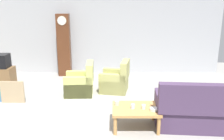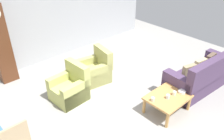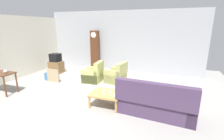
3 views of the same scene
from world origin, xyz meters
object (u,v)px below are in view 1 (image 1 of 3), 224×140
at_px(coffee_table_wood, 136,111).
at_px(cup_white_porcelain, 144,107).
at_px(armchair_olive_near, 81,84).
at_px(tv_crt, 0,61).
at_px(bowl_white_stacked, 154,109).
at_px(tv_stand_cabinet, 2,77).
at_px(cup_cream_tall, 117,103).
at_px(framed_picture_leaning, 13,92).
at_px(grandfather_clock, 64,45).
at_px(storage_box_blue, 6,93).
at_px(armchair_olive_far, 116,81).
at_px(couch_floral, 208,112).
at_px(cup_blue_rimmed, 133,106).

xyz_separation_m(coffee_table_wood, cup_white_porcelain, (0.15, -0.06, 0.11)).
bearing_deg(armchair_olive_near, tv_crt, 165.49).
height_order(cup_white_porcelain, bowl_white_stacked, cup_white_porcelain).
height_order(tv_stand_cabinet, cup_cream_tall, tv_stand_cabinet).
relative_size(cup_white_porcelain, cup_cream_tall, 1.05).
distance_m(armchair_olive_near, framed_picture_leaning, 1.80).
bearing_deg(cup_cream_tall, bowl_white_stacked, -19.59).
height_order(coffee_table_wood, grandfather_clock, grandfather_clock).
bearing_deg(bowl_white_stacked, cup_cream_tall, 160.41).
bearing_deg(storage_box_blue, coffee_table_wood, -24.61).
relative_size(armchair_olive_far, coffee_table_wood, 0.96).
height_order(grandfather_clock, cup_cream_tall, grandfather_clock).
bearing_deg(grandfather_clock, cup_cream_tall, -63.83).
bearing_deg(framed_picture_leaning, armchair_olive_near, 20.70).
distance_m(couch_floral, cup_cream_tall, 1.87).
bearing_deg(coffee_table_wood, cup_blue_rimmed, -149.93).
bearing_deg(storage_box_blue, bowl_white_stacked, -24.19).
bearing_deg(framed_picture_leaning, cup_cream_tall, -23.15).
distance_m(couch_floral, cup_white_porcelain, 1.33).
bearing_deg(cup_cream_tall, cup_white_porcelain, -19.57).
bearing_deg(armchair_olive_far, storage_box_blue, -168.06).
relative_size(couch_floral, cup_white_porcelain, 23.13).
distance_m(tv_stand_cabinet, bowl_white_stacked, 5.04).
bearing_deg(storage_box_blue, cup_white_porcelain, -24.44).
bearing_deg(coffee_table_wood, armchair_olive_far, 100.17).
height_order(couch_floral, cup_cream_tall, couch_floral).
bearing_deg(tv_stand_cabinet, framed_picture_leaning, -57.19).
relative_size(armchair_olive_far, tv_crt, 1.92).
bearing_deg(cup_cream_tall, cup_blue_rimmed, -27.97).
height_order(coffee_table_wood, cup_blue_rimmed, cup_blue_rimmed).
bearing_deg(cup_blue_rimmed, cup_cream_tall, 152.03).
relative_size(coffee_table_wood, grandfather_clock, 0.44).
distance_m(coffee_table_wood, framed_picture_leaning, 3.33).
height_order(grandfather_clock, cup_white_porcelain, grandfather_clock).
distance_m(armchair_olive_far, framed_picture_leaning, 2.82).
bearing_deg(storage_box_blue, tv_stand_cabinet, 117.44).
height_order(tv_stand_cabinet, tv_crt, tv_crt).
bearing_deg(storage_box_blue, cup_blue_rimmed, -25.55).
bearing_deg(armchair_olive_near, coffee_table_wood, -54.10).
xyz_separation_m(couch_floral, coffee_table_wood, (-1.47, 0.03, 0.01)).
distance_m(armchair_olive_near, storage_box_blue, 2.02).
relative_size(armchair_olive_near, cup_white_porcelain, 9.85).
distance_m(coffee_table_wood, bowl_white_stacked, 0.39).
xyz_separation_m(cup_white_porcelain, cup_blue_rimmed, (-0.22, 0.02, 0.00)).
bearing_deg(storage_box_blue, tv_crt, 117.44).
bearing_deg(armchair_olive_near, cup_cream_tall, -60.63).
relative_size(coffee_table_wood, cup_white_porcelain, 10.28).
relative_size(coffee_table_wood, bowl_white_stacked, 5.57).
height_order(couch_floral, tv_stand_cabinet, couch_floral).
distance_m(tv_stand_cabinet, cup_blue_rimmed, 4.64).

